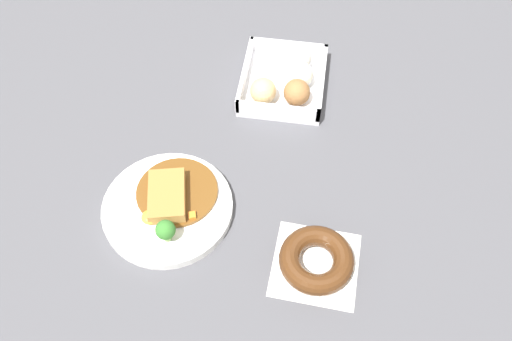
% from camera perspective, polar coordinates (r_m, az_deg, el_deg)
% --- Properties ---
extents(ground_plane, '(1.60, 1.60, 0.00)m').
position_cam_1_polar(ground_plane, '(1.02, -2.88, 1.91)').
color(ground_plane, '#4C4C51').
extents(curry_plate, '(0.23, 0.23, 0.06)m').
position_cam_1_polar(curry_plate, '(0.95, -9.34, -3.76)').
color(curry_plate, white).
rests_on(curry_plate, ground_plane).
extents(donut_box, '(0.19, 0.17, 0.07)m').
position_cam_1_polar(donut_box, '(1.11, 3.28, 9.57)').
color(donut_box, white).
rests_on(donut_box, ground_plane).
extents(chocolate_ring_donut, '(0.15, 0.15, 0.04)m').
position_cam_1_polar(chocolate_ring_donut, '(0.89, 6.45, -9.47)').
color(chocolate_ring_donut, white).
rests_on(chocolate_ring_donut, ground_plane).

